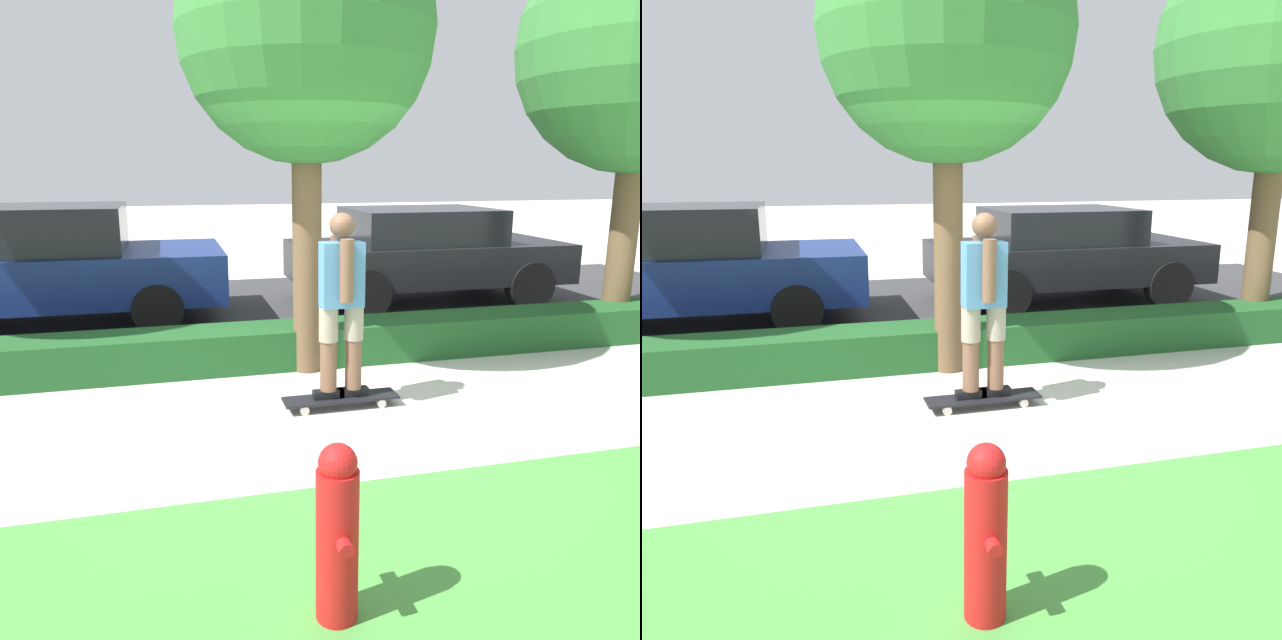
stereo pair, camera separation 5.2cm
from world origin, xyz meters
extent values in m
plane|color=beige|center=(0.00, 0.00, 0.00)|extent=(60.00, 60.00, 0.00)
cube|color=#38383A|center=(0.00, 4.20, 0.00)|extent=(15.51, 5.00, 0.01)
cube|color=#1E5123|center=(0.00, 1.60, 0.20)|extent=(15.51, 0.60, 0.41)
cube|color=black|center=(0.17, 0.29, 0.09)|extent=(0.99, 0.24, 0.02)
cylinder|color=silver|center=(0.51, 0.20, 0.04)|extent=(0.08, 0.04, 0.08)
cylinder|color=silver|center=(0.51, 0.38, 0.04)|extent=(0.08, 0.04, 0.08)
cylinder|color=silver|center=(-0.17, 0.20, 0.04)|extent=(0.08, 0.04, 0.08)
cylinder|color=silver|center=(-0.17, 0.38, 0.04)|extent=(0.08, 0.04, 0.08)
cube|color=black|center=(0.06, 0.29, 0.13)|extent=(0.26, 0.09, 0.07)
cylinder|color=brown|center=(0.06, 0.29, 0.52)|extent=(0.14, 0.14, 0.72)
cylinder|color=gray|center=(0.06, 0.29, 0.74)|extent=(0.16, 0.16, 0.29)
cube|color=black|center=(0.28, 0.29, 0.13)|extent=(0.26, 0.09, 0.07)
cylinder|color=brown|center=(0.28, 0.29, 0.52)|extent=(0.14, 0.14, 0.72)
cylinder|color=gray|center=(0.28, 0.29, 0.74)|extent=(0.16, 0.16, 0.29)
cube|color=#4C84B7|center=(0.17, 0.29, 1.15)|extent=(0.34, 0.19, 0.53)
cylinder|color=brown|center=(0.17, 0.15, 1.20)|extent=(0.11, 0.11, 0.50)
cylinder|color=brown|center=(0.17, 0.43, 1.20)|extent=(0.11, 0.11, 0.50)
sphere|color=brown|center=(0.17, 0.29, 1.54)|extent=(0.20, 0.20, 0.20)
cylinder|color=brown|center=(0.13, 1.36, 1.27)|extent=(0.28, 0.28, 2.53)
sphere|color=#387F38|center=(0.13, 1.36, 3.17)|extent=(2.33, 2.33, 2.33)
cylinder|color=brown|center=(4.14, 1.85, 1.27)|extent=(0.32, 0.32, 2.54)
cube|color=navy|center=(-2.73, 4.08, 0.63)|extent=(4.59, 2.01, 0.63)
cube|color=black|center=(-2.87, 4.08, 1.23)|extent=(2.39, 1.75, 0.57)
cylinder|color=black|center=(-1.32, 3.17, 0.31)|extent=(0.63, 0.24, 0.63)
cylinder|color=black|center=(-1.32, 4.98, 0.31)|extent=(0.63, 0.24, 0.63)
cube|color=black|center=(2.62, 4.13, 0.63)|extent=(4.00, 1.89, 0.56)
cube|color=black|center=(2.50, 4.13, 1.16)|extent=(2.08, 1.66, 0.50)
cylinder|color=black|center=(3.86, 3.27, 0.34)|extent=(0.69, 0.23, 0.69)
cylinder|color=black|center=(3.86, 5.00, 0.34)|extent=(0.69, 0.23, 0.69)
cylinder|color=black|center=(1.38, 3.27, 0.34)|extent=(0.69, 0.23, 0.69)
cylinder|color=black|center=(1.38, 5.00, 0.34)|extent=(0.69, 0.23, 0.69)
cylinder|color=red|center=(-0.56, -2.16, 0.36)|extent=(0.19, 0.19, 0.73)
sphere|color=red|center=(-0.56, -2.16, 0.77)|extent=(0.17, 0.17, 0.17)
cylinder|color=red|center=(-0.56, -2.25, 0.44)|extent=(0.07, 0.11, 0.07)
cylinder|color=red|center=(-0.56, -2.06, 0.44)|extent=(0.07, 0.11, 0.07)
camera|label=1|loc=(-1.24, -4.49, 1.99)|focal=35.00mm
camera|label=2|loc=(-1.29, -4.48, 1.99)|focal=35.00mm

